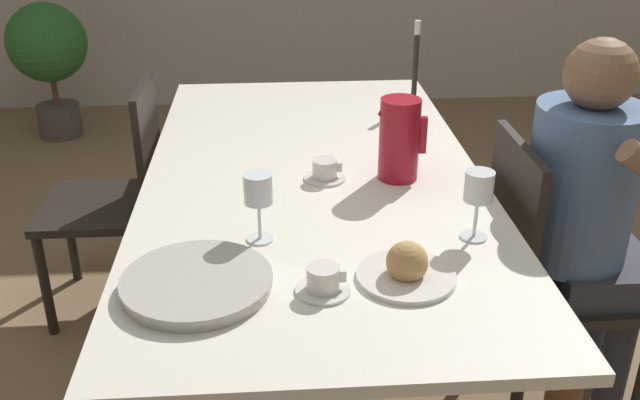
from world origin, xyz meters
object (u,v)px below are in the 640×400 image
Objects in this scene: wine_glass_juice at (479,190)px; candlestick_tall at (415,72)px; teacup_near_person at (323,281)px; teacup_across at (325,171)px; chair_person_side at (547,272)px; bread_plate at (407,268)px; potted_plant at (48,52)px; chair_opposite at (119,194)px; red_pitcher at (399,139)px; serving_tray at (197,283)px; person_seated at (589,207)px; wine_glass_water at (258,192)px.

wine_glass_juice is 0.57× the size of candlestick_tall.
teacup_across is at bearing 85.22° from teacup_near_person.
chair_person_side is at bearing -11.77° from teacup_across.
teacup_across is at bearing 104.18° from bread_plate.
candlestick_tall is at bearing 60.01° from teacup_across.
teacup_near_person is 3.31m from potted_plant.
teacup_near_person is at bearing -148.62° from chair_opposite.
wine_glass_juice reaches higher than chair_opposite.
bread_plate is (-0.20, -0.17, -0.10)m from wine_glass_juice.
chair_person_side is 7.17× the size of teacup_across.
wine_glass_juice is at bearing -92.66° from candlestick_tall.
potted_plant reaches higher than teacup_across.
wine_glass_juice is at bearing -71.05° from red_pitcher.
bread_plate reaches higher than potted_plant.
candlestick_tall is at bearing 75.43° from red_pitcher.
person_seated is at bearing 21.09° from serving_tray.
chair_opposite is 1.61m from person_seated.
wine_glass_water is 1.17m from candlestick_tall.
red_pitcher reaches higher than potted_plant.
chair_opposite is 5.00× the size of wine_glass_water.
person_seated is 0.96m from wine_glass_water.
wine_glass_water is (-0.84, -0.21, 0.39)m from chair_person_side.
wine_glass_juice is at bearing 28.70° from teacup_near_person.
red_pitcher is 1.96× the size of teacup_near_person.
red_pitcher is 1.36× the size of wine_glass_water.
chair_person_side is at bearing -101.15° from person_seated.
potted_plant is at bearing 124.90° from red_pitcher.
wine_glass_water is 0.28m from serving_tray.
potted_plant is (-1.41, 2.99, -0.23)m from teacup_near_person.
teacup_near_person is 0.19m from bread_plate.
chair_person_side is at bearing -50.15° from potted_plant.
candlestick_tall reaches higher than wine_glass_juice.
red_pitcher reaches higher than chair_person_side.
potted_plant is (-2.11, 2.53, 0.06)m from chair_person_side.
wine_glass_juice is at bearing -129.74° from chair_opposite.
wine_glass_juice reaches higher than chair_person_side.
wine_glass_water is (-0.40, -0.35, 0.01)m from red_pitcher.
wine_glass_juice is 0.70m from serving_tray.
chair_opposite is 1.08× the size of potted_plant.
chair_opposite is 7.17× the size of teacup_across.
chair_person_side is at bearing 14.38° from wine_glass_water.
wine_glass_water is 1.44× the size of teacup_near_person.
chair_person_side is 0.93m from candlestick_tall.
person_seated is 0.91m from candlestick_tall.
bread_plate is at bearing -31.69° from wine_glass_water.
teacup_near_person is at bearing -64.68° from potted_plant.
chair_person_side reaches higher than bread_plate.
person_seated is at bearing 12.09° from wine_glass_water.
chair_person_side and chair_opposite have the same top height.
chair_opposite is at bearing -114.20° from person_seated.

